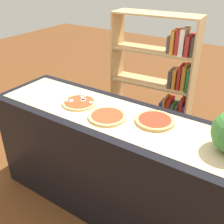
{
  "coord_description": "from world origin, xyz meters",
  "views": [
    {
      "loc": [
        0.99,
        -1.49,
        1.93
      ],
      "look_at": [
        0.0,
        0.0,
        0.95
      ],
      "focal_mm": 43.37,
      "sensor_mm": 36.0,
      "label": 1
    }
  ],
  "objects_px": {
    "pizza_mozzarella_0": "(80,102)",
    "pizza_plain_1": "(107,116)",
    "bookshelf": "(163,84)",
    "pizza_plain_2": "(155,120)"
  },
  "relations": [
    {
      "from": "pizza_mozzarella_0",
      "to": "bookshelf",
      "type": "bearing_deg",
      "value": 77.24
    },
    {
      "from": "pizza_plain_2",
      "to": "pizza_mozzarella_0",
      "type": "bearing_deg",
      "value": -173.8
    },
    {
      "from": "pizza_mozzarella_0",
      "to": "pizza_plain_1",
      "type": "bearing_deg",
      "value": -12.09
    },
    {
      "from": "pizza_plain_1",
      "to": "bookshelf",
      "type": "xyz_separation_m",
      "value": [
        -0.07,
        1.19,
        -0.18
      ]
    },
    {
      "from": "pizza_mozzarella_0",
      "to": "pizza_plain_2",
      "type": "relative_size",
      "value": 0.99
    },
    {
      "from": "pizza_plain_1",
      "to": "pizza_mozzarella_0",
      "type": "bearing_deg",
      "value": 167.91
    },
    {
      "from": "pizza_mozzarella_0",
      "to": "pizza_plain_2",
      "type": "bearing_deg",
      "value": 6.2
    },
    {
      "from": "pizza_mozzarella_0",
      "to": "bookshelf",
      "type": "height_order",
      "value": "bookshelf"
    },
    {
      "from": "pizza_plain_2",
      "to": "bookshelf",
      "type": "xyz_separation_m",
      "value": [
        -0.39,
        1.05,
        -0.18
      ]
    },
    {
      "from": "pizza_plain_1",
      "to": "pizza_plain_2",
      "type": "xyz_separation_m",
      "value": [
        0.32,
        0.14,
        0.0
      ]
    }
  ]
}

